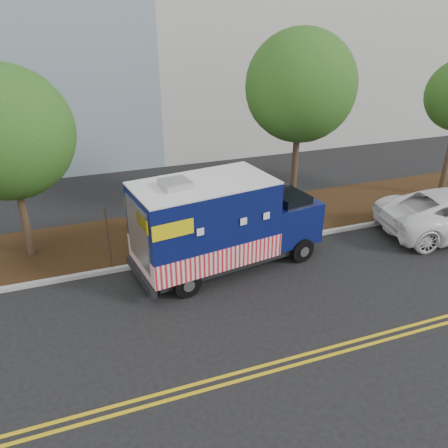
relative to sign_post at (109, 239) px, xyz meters
name	(u,v)px	position (x,y,z in m)	size (l,w,h in m)	color
ground	(187,281)	(2.27, -1.55, -1.20)	(120.00, 120.00, 0.00)	black
curb	(177,259)	(2.27, -0.15, -1.12)	(120.00, 0.18, 0.15)	#9E9E99
mulch_strip	(164,234)	(2.27, 1.95, -1.12)	(120.00, 4.00, 0.15)	black
centerline_near	(235,374)	(2.27, -6.00, -1.19)	(120.00, 0.10, 0.01)	gold
centerline_far	(238,381)	(2.27, -6.25, -1.19)	(120.00, 0.10, 0.01)	gold
tree_a	(6,133)	(-2.64, 1.86, 3.40)	(4.35, 4.35, 6.79)	#38281C
tree_c	(301,87)	(7.87, 1.70, 4.35)	(4.27, 4.27, 7.69)	#38281C
sign_post	(109,239)	(0.00, 0.00, 0.00)	(0.06, 0.06, 2.40)	#473828
food_truck	(220,226)	(3.62, -1.02, 0.38)	(6.90, 3.42, 3.49)	black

